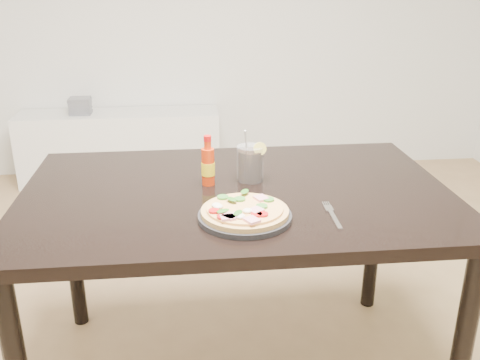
{
  "coord_description": "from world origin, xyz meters",
  "views": [
    {
      "loc": [
        -0.33,
        -1.67,
        1.41
      ],
      "look_at": [
        -0.17,
        -0.17,
        0.83
      ],
      "focal_mm": 40.0,
      "sensor_mm": 36.0,
      "label": 1
    }
  ],
  "objects": [
    {
      "name": "hot_sauce_bottle",
      "position": [
        -0.26,
        0.01,
        0.82
      ],
      "size": [
        0.05,
        0.05,
        0.17
      ],
      "rotation": [
        0.0,
        0.0,
        -0.26
      ],
      "color": "red",
      "rests_on": "dining_table"
    },
    {
      "name": "cd_stack",
      "position": [
        -1.05,
        2.05,
        0.56
      ],
      "size": [
        0.14,
        0.12,
        0.11
      ],
      "color": "slate",
      "rests_on": "media_console"
    },
    {
      "name": "fork",
      "position": [
        0.09,
        -0.28,
        0.75
      ],
      "size": [
        0.02,
        0.19,
        0.0
      ],
      "rotation": [
        0.0,
        0.0,
        -0.02
      ],
      "color": "silver",
      "rests_on": "dining_table"
    },
    {
      "name": "media_console",
      "position": [
        -0.8,
        2.07,
        0.25
      ],
      "size": [
        1.4,
        0.34,
        0.5
      ],
      "primitive_type": "cube",
      "color": "white",
      "rests_on": "ground"
    },
    {
      "name": "cola_cup",
      "position": [
        -0.12,
        0.03,
        0.81
      ],
      "size": [
        0.1,
        0.09,
        0.18
      ],
      "rotation": [
        0.0,
        0.0,
        0.24
      ],
      "color": "black",
      "rests_on": "dining_table"
    },
    {
      "name": "floor",
      "position": [
        0.0,
        0.0,
        0.0
      ],
      "size": [
        4.5,
        4.5,
        0.0
      ],
      "primitive_type": "plane",
      "color": "#9E7A51",
      "rests_on": "ground"
    },
    {
      "name": "dining_table",
      "position": [
        -0.17,
        -0.05,
        0.67
      ],
      "size": [
        1.4,
        0.9,
        0.75
      ],
      "color": "black",
      "rests_on": "ground"
    },
    {
      "name": "pizza",
      "position": [
        -0.17,
        -0.28,
        0.78
      ],
      "size": [
        0.25,
        0.25,
        0.03
      ],
      "color": "#D8BB60",
      "rests_on": "plate"
    },
    {
      "name": "plate",
      "position": [
        -0.17,
        -0.28,
        0.76
      ],
      "size": [
        0.27,
        0.27,
        0.02
      ],
      "primitive_type": "cylinder",
      "color": "black",
      "rests_on": "dining_table"
    }
  ]
}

